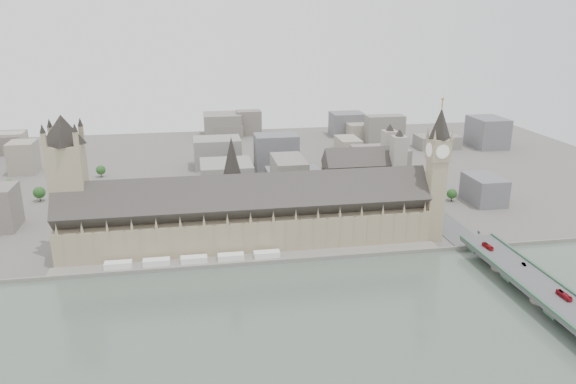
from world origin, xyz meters
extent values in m
plane|color=#595651|center=(0.00, 0.00, 0.00)|extent=(900.00, 900.00, 0.00)
cube|color=slate|center=(0.00, -15.00, 1.50)|extent=(600.00, 1.50, 3.00)
cube|color=slate|center=(0.00, -7.50, 1.00)|extent=(270.00, 15.00, 2.00)
cube|color=white|center=(-90.00, -7.00, 4.00)|extent=(18.00, 7.00, 4.00)
cube|color=white|center=(-65.00, -7.00, 4.00)|extent=(18.00, 7.00, 4.00)
cube|color=white|center=(-40.00, -7.00, 4.00)|extent=(18.00, 7.00, 4.00)
cube|color=white|center=(-15.00, -7.00, 4.00)|extent=(18.00, 7.00, 4.00)
cube|color=white|center=(10.00, -7.00, 4.00)|extent=(18.00, 7.00, 4.00)
cube|color=tan|center=(0.00, 20.00, 12.50)|extent=(265.00, 40.00, 25.00)
cube|color=#312E2C|center=(0.00, 20.00, 35.08)|extent=(265.00, 40.73, 40.73)
cube|color=tan|center=(138.00, 8.00, 31.00)|extent=(12.00, 12.00, 62.00)
cube|color=#83795A|center=(138.00, 8.00, 70.00)|extent=(14.00, 14.00, 16.00)
cylinder|color=white|center=(145.20, 8.00, 70.00)|extent=(0.60, 10.00, 10.00)
cylinder|color=white|center=(130.80, 8.00, 70.00)|extent=(0.60, 10.00, 10.00)
cylinder|color=white|center=(138.00, 15.20, 70.00)|extent=(10.00, 0.60, 10.00)
cylinder|color=white|center=(138.00, 0.80, 70.00)|extent=(10.00, 0.60, 10.00)
cone|color=black|center=(138.00, 8.00, 89.00)|extent=(17.00, 17.00, 22.00)
cylinder|color=gold|center=(138.00, 8.00, 103.00)|extent=(1.00, 1.00, 6.00)
sphere|color=gold|center=(138.00, 8.00, 106.50)|extent=(2.00, 2.00, 2.00)
cone|color=#83795A|center=(144.50, 14.50, 82.00)|extent=(2.40, 2.40, 8.00)
cone|color=#83795A|center=(131.50, 14.50, 82.00)|extent=(2.40, 2.40, 8.00)
cone|color=#83795A|center=(144.50, 1.50, 82.00)|extent=(2.40, 2.40, 8.00)
cone|color=#83795A|center=(131.50, 1.50, 82.00)|extent=(2.40, 2.40, 8.00)
cube|color=tan|center=(-122.00, 26.00, 40.00)|extent=(23.00, 23.00, 80.00)
cone|color=black|center=(-122.00, 26.00, 90.00)|extent=(30.00, 30.00, 20.00)
cylinder|color=#83795A|center=(-10.00, 26.00, 43.00)|extent=(12.00, 12.00, 20.00)
cone|color=black|center=(-10.00, 26.00, 67.00)|extent=(13.00, 13.00, 28.00)
cube|color=#474749|center=(162.00, -87.50, 5.12)|extent=(25.00, 325.00, 10.25)
cube|color=gray|center=(105.00, 95.00, 17.00)|extent=(60.00, 28.00, 34.00)
cube|color=#312E2C|center=(105.00, 95.00, 39.00)|extent=(60.00, 28.28, 28.28)
cube|color=gray|center=(137.00, 107.00, 32.00)|extent=(12.00, 12.00, 64.00)
cube|color=gray|center=(137.00, 83.00, 32.00)|extent=(12.00, 12.00, 64.00)
imported|color=#A91317|center=(158.53, -37.18, 11.72)|extent=(3.38, 10.70, 2.93)
imported|color=maroon|center=(165.52, -109.53, 11.82)|extent=(3.02, 11.34, 3.14)
imported|color=gray|center=(167.87, -66.04, 10.97)|extent=(2.31, 4.56, 1.43)
imported|color=gray|center=(166.13, -10.75, 10.88)|extent=(3.14, 4.67, 1.26)
camera|label=1|loc=(-36.86, -362.38, 163.95)|focal=35.00mm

